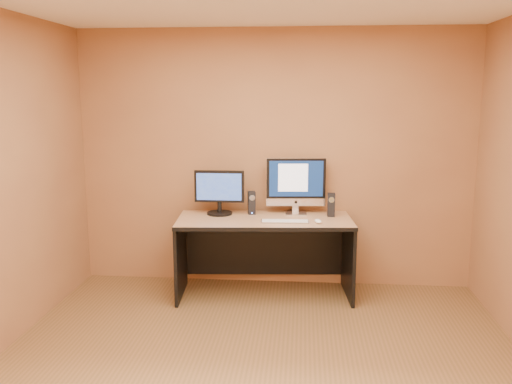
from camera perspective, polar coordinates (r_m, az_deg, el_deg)
floor at (r=4.00m, az=0.18°, el=-19.10°), size 4.00×4.00×0.00m
walls at (r=3.54m, az=0.19°, el=-0.49°), size 4.00×4.00×2.60m
desk at (r=5.31m, az=0.90°, el=-6.87°), size 1.72×0.86×0.77m
imac at (r=5.37m, az=4.25°, el=0.68°), size 0.61×0.27×0.57m
second_monitor at (r=5.36m, az=-3.87°, el=-0.06°), size 0.50×0.25×0.44m
speaker_left at (r=5.38m, az=-0.46°, el=-1.14°), size 0.09×0.09×0.23m
speaker_right at (r=5.33m, az=7.92°, el=-1.35°), size 0.07×0.08×0.23m
keyboard at (r=5.07m, az=3.06°, el=-3.10°), size 0.45×0.14×0.02m
mouse at (r=5.07m, az=6.55°, el=-3.06°), size 0.09×0.12×0.04m
cable_a at (r=5.49m, az=4.09°, el=-2.11°), size 0.10×0.21×0.01m
cable_b at (r=5.53m, az=3.32°, el=-2.02°), size 0.04×0.19×0.01m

